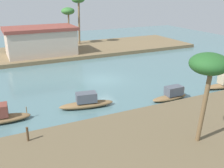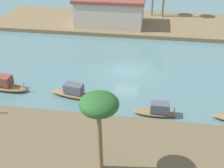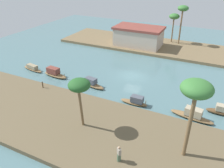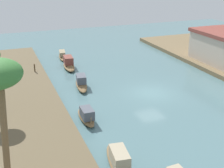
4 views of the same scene
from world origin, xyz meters
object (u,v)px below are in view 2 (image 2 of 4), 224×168
object	(u,v)px
sampan_open_hull	(74,93)
palm_tree_left_near	(99,106)
sampan_with_red_awning	(157,110)
riverside_building	(110,11)
sampan_near_left_bank	(4,84)

from	to	relation	value
sampan_open_hull	palm_tree_left_near	size ratio (longest dim) A/B	0.84
sampan_with_red_awning	riverside_building	world-z (taller)	riverside_building
palm_tree_left_near	riverside_building	distance (m)	27.32
sampan_open_hull	riverside_building	bearing A→B (deg)	98.77
riverside_building	palm_tree_left_near	bearing A→B (deg)	-81.89
sampan_with_red_awning	sampan_open_hull	distance (m)	7.40
sampan_with_red_awning	sampan_near_left_bank	distance (m)	13.97
palm_tree_left_near	sampan_near_left_bank	bearing A→B (deg)	140.47
sampan_open_hull	sampan_with_red_awning	bearing A→B (deg)	-3.12
sampan_open_hull	riverside_building	size ratio (longest dim) A/B	0.47
sampan_with_red_awning	sampan_open_hull	xyz separation A→B (m)	(-7.22, 1.62, 0.01)
sampan_near_left_bank	palm_tree_left_near	distance (m)	14.49
sampan_with_red_awning	sampan_near_left_bank	xyz separation A→B (m)	(-13.84, 1.90, 0.07)
sampan_near_left_bank	palm_tree_left_near	size ratio (longest dim) A/B	0.80
sampan_open_hull	palm_tree_left_near	world-z (taller)	palm_tree_left_near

